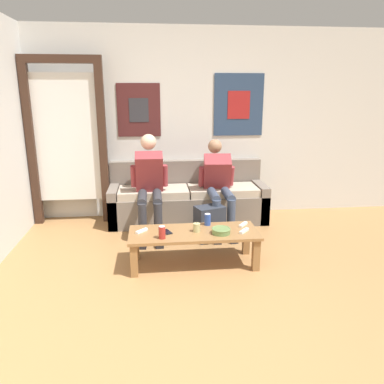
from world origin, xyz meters
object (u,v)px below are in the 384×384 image
drink_can_blue (208,219)px  cell_phone (167,232)px  game_controller_near_left (243,224)px  coffee_table (194,237)px  pillar_candle (197,228)px  game_controller_near_right (142,231)px  couch (188,200)px  drink_can_red (162,232)px  game_controller_far_center (244,231)px  ceramic_bowl (221,230)px  person_seated_adult (149,181)px  person_seated_teen (218,182)px  backpack (210,224)px

drink_can_blue → cell_phone: (-0.44, -0.17, -0.06)m
cell_phone → game_controller_near_left: bearing=7.6°
coffee_table → cell_phone: cell_phone is taller
pillar_candle → drink_can_blue: bearing=52.6°
drink_can_blue → game_controller_near_right: 0.70m
couch → drink_can_blue: bearing=-85.5°
couch → drink_can_red: bearing=-104.8°
game_controller_far_center → couch: bearing=106.9°
drink_can_blue → ceramic_bowl: bearing=-68.8°
person_seated_adult → game_controller_near_right: person_seated_adult is taller
game_controller_near_right → coffee_table: bearing=-5.0°
person_seated_teen → game_controller_near_right: 1.41m
game_controller_near_right → game_controller_far_center: 1.03m
couch → coffee_table: couch is taller
couch → person_seated_teen: bearing=-39.6°
game_controller_near_right → game_controller_far_center: bearing=-6.1°
game_controller_near_left → game_controller_far_center: 0.18m
ceramic_bowl → game_controller_near_left: size_ratio=1.42×
couch → coffee_table: size_ratio=1.61×
couch → pillar_candle: (-0.04, -1.36, 0.12)m
backpack → pillar_candle: size_ratio=4.15×
game_controller_far_center → cell_phone: size_ratio=0.86×
person_seated_teen → cell_phone: 1.29m
coffee_table → game_controller_near_left: 0.55m
couch → game_controller_near_left: bearing=-69.4°
cell_phone → game_controller_far_center: bearing=-5.3°
pillar_candle → game_controller_near_left: 0.52m
backpack → cell_phone: backpack is taller
person_seated_adult → coffee_table: bearing=-66.8°
backpack → game_controller_far_center: backpack is taller
game_controller_near_right → person_seated_adult: bearing=85.1°
backpack → ceramic_bowl: bearing=-89.9°
couch → game_controller_far_center: size_ratio=16.16×
drink_can_blue → game_controller_near_left: (0.37, -0.06, -0.05)m
couch → pillar_candle: size_ratio=20.88×
ceramic_bowl → drink_can_blue: bearing=111.2°
drink_can_red → cell_phone: 0.17m
coffee_table → cell_phone: 0.28m
couch → cell_phone: size_ratio=13.87×
backpack → cell_phone: size_ratio=2.76×
ceramic_bowl → game_controller_far_center: size_ratio=1.46×
person_seated_teen → ceramic_bowl: 1.17m
person_seated_teen → drink_can_blue: size_ratio=8.93×
coffee_table → ceramic_bowl: (0.26, -0.08, 0.09)m
backpack → game_controller_near_right: bearing=-143.9°
couch → coffee_table: 1.36m
couch → game_controller_near_left: 1.33m
coffee_table → drink_can_blue: drink_can_blue is taller
coffee_table → game_controller_far_center: game_controller_far_center is taller
person_seated_adult → pillar_candle: bearing=-65.5°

